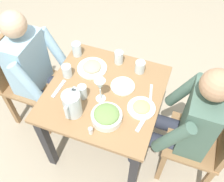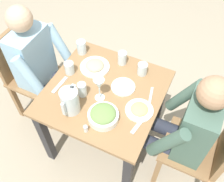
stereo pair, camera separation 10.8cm
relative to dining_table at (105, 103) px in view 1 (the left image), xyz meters
name	(u,v)px [view 1 (the left image)]	position (x,y,z in m)	size (l,w,h in m)	color
ground_plane	(106,139)	(0.00, 0.00, -0.59)	(8.00, 8.00, 0.00)	tan
dining_table	(105,103)	(0.00, 0.00, 0.00)	(0.81, 0.81, 0.72)	#997047
chair_near	(22,77)	(-0.06, -0.79, -0.08)	(0.40, 0.40, 0.89)	#997047
chair_far	(207,141)	(0.01, 0.79, -0.08)	(0.40, 0.40, 0.89)	#997047
diner_near	(39,72)	(-0.06, -0.58, 0.07)	(0.48, 0.53, 1.19)	#9EC6E0
diner_far	(183,122)	(0.01, 0.58, 0.07)	(0.48, 0.53, 1.19)	#4C6B5B
water_pitcher	(72,104)	(0.24, -0.13, 0.23)	(0.16, 0.12, 0.19)	silver
salad_bowl	(107,116)	(0.21, 0.10, 0.18)	(0.20, 0.20, 0.09)	white
plate_yoghurt	(123,86)	(-0.09, 0.11, 0.15)	(0.17, 0.17, 0.04)	white
plate_fries	(141,107)	(0.05, 0.29, 0.15)	(0.19, 0.19, 0.04)	white
plate_beans	(92,67)	(-0.17, -0.17, 0.15)	(0.23, 0.23, 0.05)	white
water_glass_center	(83,92)	(0.09, -0.12, 0.19)	(0.06, 0.06, 0.11)	silver
water_glass_far_right	(77,49)	(-0.28, -0.34, 0.19)	(0.07, 0.07, 0.11)	silver
water_glass_near_left	(119,58)	(-0.31, 0.00, 0.19)	(0.07, 0.07, 0.11)	silver
water_glass_far_left	(67,71)	(-0.05, -0.31, 0.19)	(0.07, 0.07, 0.10)	silver
water_glass_near_right	(140,67)	(-0.28, 0.18, 0.18)	(0.07, 0.07, 0.10)	silver
wine_glass	(100,86)	(0.07, 0.00, 0.28)	(0.08, 0.08, 0.20)	silver
salt_shaker	(91,131)	(0.34, 0.04, 0.16)	(0.03, 0.03, 0.05)	white
fork_near	(59,89)	(0.09, -0.32, 0.14)	(0.17, 0.03, 0.01)	silver
knife_near	(151,95)	(-0.09, 0.32, 0.14)	(0.18, 0.02, 0.01)	silver
fork_far	(143,122)	(0.15, 0.33, 0.14)	(0.17, 0.03, 0.01)	silver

